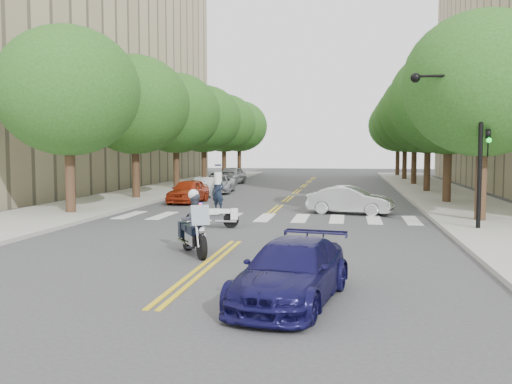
% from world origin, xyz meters
% --- Properties ---
extents(ground, '(140.00, 140.00, 0.00)m').
position_xyz_m(ground, '(0.00, 0.00, 0.00)').
color(ground, '#38383A').
rests_on(ground, ground).
extents(sidewalk_left, '(5.00, 60.00, 0.15)m').
position_xyz_m(sidewalk_left, '(-9.50, 22.00, 0.07)').
color(sidewalk_left, '#9E9991').
rests_on(sidewalk_left, ground).
extents(sidewalk_right, '(5.00, 60.00, 0.15)m').
position_xyz_m(sidewalk_right, '(9.50, 22.00, 0.07)').
color(sidewalk_right, '#9E9991').
rests_on(sidewalk_right, ground).
extents(tree_l_0, '(6.40, 6.40, 8.45)m').
position_xyz_m(tree_l_0, '(-8.80, 6.00, 5.55)').
color(tree_l_0, '#382316').
rests_on(tree_l_0, ground).
extents(tree_l_1, '(6.40, 6.40, 8.45)m').
position_xyz_m(tree_l_1, '(-8.80, 14.00, 5.55)').
color(tree_l_1, '#382316').
rests_on(tree_l_1, ground).
extents(tree_l_2, '(6.40, 6.40, 8.45)m').
position_xyz_m(tree_l_2, '(-8.80, 22.00, 5.55)').
color(tree_l_2, '#382316').
rests_on(tree_l_2, ground).
extents(tree_l_3, '(6.40, 6.40, 8.45)m').
position_xyz_m(tree_l_3, '(-8.80, 30.00, 5.55)').
color(tree_l_3, '#382316').
rests_on(tree_l_3, ground).
extents(tree_l_4, '(6.40, 6.40, 8.45)m').
position_xyz_m(tree_l_4, '(-8.80, 38.00, 5.55)').
color(tree_l_4, '#382316').
rests_on(tree_l_4, ground).
extents(tree_l_5, '(6.40, 6.40, 8.45)m').
position_xyz_m(tree_l_5, '(-8.80, 46.00, 5.55)').
color(tree_l_5, '#382316').
rests_on(tree_l_5, ground).
extents(tree_r_0, '(6.40, 6.40, 8.45)m').
position_xyz_m(tree_r_0, '(8.80, 6.00, 5.55)').
color(tree_r_0, '#382316').
rests_on(tree_r_0, ground).
extents(tree_r_1, '(6.40, 6.40, 8.45)m').
position_xyz_m(tree_r_1, '(8.80, 14.00, 5.55)').
color(tree_r_1, '#382316').
rests_on(tree_r_1, ground).
extents(tree_r_2, '(6.40, 6.40, 8.45)m').
position_xyz_m(tree_r_2, '(8.80, 22.00, 5.55)').
color(tree_r_2, '#382316').
rests_on(tree_r_2, ground).
extents(tree_r_3, '(6.40, 6.40, 8.45)m').
position_xyz_m(tree_r_3, '(8.80, 30.00, 5.55)').
color(tree_r_3, '#382316').
rests_on(tree_r_3, ground).
extents(tree_r_4, '(6.40, 6.40, 8.45)m').
position_xyz_m(tree_r_4, '(8.80, 38.00, 5.55)').
color(tree_r_4, '#382316').
rests_on(tree_r_4, ground).
extents(tree_r_5, '(6.40, 6.40, 8.45)m').
position_xyz_m(tree_r_5, '(8.80, 46.00, 5.55)').
color(tree_r_5, '#382316').
rests_on(tree_r_5, ground).
extents(traffic_signal_pole, '(2.82, 0.42, 6.00)m').
position_xyz_m(traffic_signal_pole, '(7.72, 3.50, 3.72)').
color(traffic_signal_pole, black).
rests_on(traffic_signal_pole, ground).
extents(motorcycle_police, '(1.37, 2.09, 1.86)m').
position_xyz_m(motorcycle_police, '(-0.77, -2.34, 0.83)').
color(motorcycle_police, black).
rests_on(motorcycle_police, ground).
extents(motorcycle_parked, '(2.03, 0.65, 1.31)m').
position_xyz_m(motorcycle_parked, '(-1.35, 3.06, 0.46)').
color(motorcycle_parked, black).
rests_on(motorcycle_parked, ground).
extents(officer_standing, '(0.79, 0.67, 1.82)m').
position_xyz_m(officer_standing, '(-2.56, 8.50, 0.91)').
color(officer_standing, black).
rests_on(officer_standing, ground).
extents(convertible, '(4.10, 2.20, 1.28)m').
position_xyz_m(convertible, '(3.65, 8.50, 0.64)').
color(convertible, '#BBBBBD').
rests_on(convertible, ground).
extents(sedan_blue, '(2.41, 4.38, 1.20)m').
position_xyz_m(sedan_blue, '(2.50, -6.97, 0.60)').
color(sedan_blue, '#110F41').
rests_on(sedan_blue, ground).
extents(parked_car_a, '(1.72, 3.94, 1.32)m').
position_xyz_m(parked_car_a, '(-5.20, 12.56, 0.66)').
color(parked_car_a, '#A32B11').
rests_on(parked_car_a, ground).
extents(parked_car_b, '(1.56, 3.70, 1.19)m').
position_xyz_m(parked_car_b, '(-5.44, 17.11, 0.59)').
color(parked_car_b, '#BBBBBB').
rests_on(parked_car_b, ground).
extents(parked_car_c, '(2.47, 4.62, 1.24)m').
position_xyz_m(parked_car_c, '(-5.24, 19.84, 0.62)').
color(parked_car_c, '#A0A2A8').
rests_on(parked_car_c, ground).
extents(parked_car_d, '(2.04, 4.23, 1.19)m').
position_xyz_m(parked_car_d, '(-6.30, 24.50, 0.59)').
color(parked_car_d, black).
rests_on(parked_car_d, ground).
extents(parked_car_e, '(2.18, 4.54, 1.50)m').
position_xyz_m(parked_car_e, '(-6.30, 29.50, 0.75)').
color(parked_car_e, gray).
rests_on(parked_car_e, ground).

